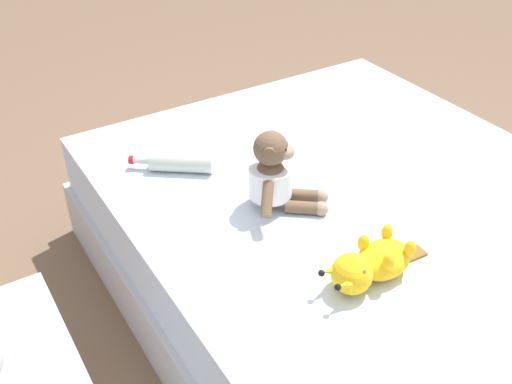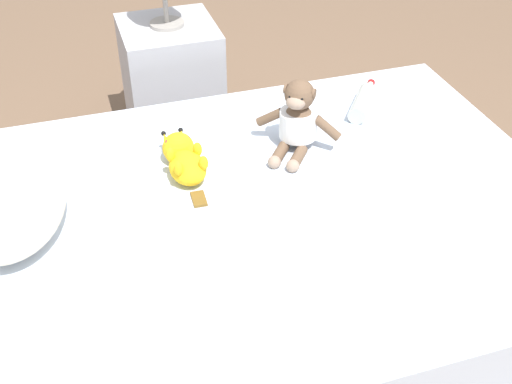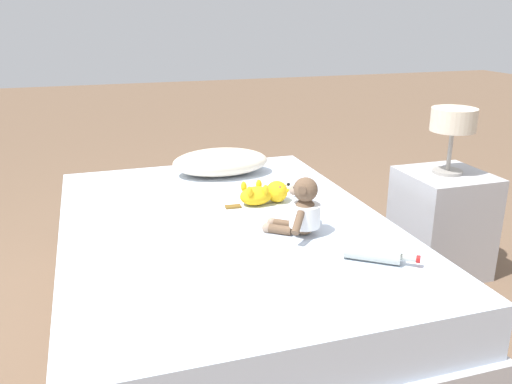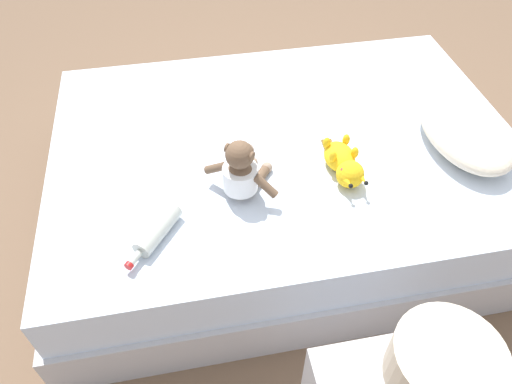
{
  "view_description": "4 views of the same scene",
  "coord_description": "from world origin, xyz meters",
  "px_view_note": "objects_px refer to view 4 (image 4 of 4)",
  "views": [
    {
      "loc": [
        1.02,
        0.91,
        1.4
      ],
      "look_at": [
        0.32,
        -0.21,
        0.48
      ],
      "focal_mm": 41.51,
      "sensor_mm": 36.0,
      "label": 1
    },
    {
      "loc": [
        -1.4,
        0.44,
        1.59
      ],
      "look_at": [
        0.0,
        0.0,
        0.46
      ],
      "focal_mm": 45.76,
      "sensor_mm": 36.0,
      "label": 2
    },
    {
      "loc": [
        -0.51,
        -2.02,
        1.24
      ],
      "look_at": [
        0.19,
        0.16,
        0.47
      ],
      "focal_mm": 37.45,
      "sensor_mm": 36.0,
      "label": 3
    },
    {
      "loc": [
        1.41,
        -0.39,
        1.64
      ],
      "look_at": [
        0.32,
        -0.18,
        0.47
      ],
      "focal_mm": 33.5,
      "sensor_mm": 36.0,
      "label": 4
    }
  ],
  "objects_px": {
    "pillow": "(466,129)",
    "plush_yellow_creature": "(344,164)",
    "glass_bottle": "(157,231)",
    "plush_monkey": "(242,172)",
    "bedside_lamp": "(441,369)",
    "bed": "(284,176)"
  },
  "relations": [
    {
      "from": "pillow",
      "to": "glass_bottle",
      "type": "bearing_deg",
      "value": -77.92
    },
    {
      "from": "plush_monkey",
      "to": "glass_bottle",
      "type": "height_order",
      "value": "plush_monkey"
    },
    {
      "from": "pillow",
      "to": "plush_yellow_creature",
      "type": "relative_size",
      "value": 1.62
    },
    {
      "from": "pillow",
      "to": "bedside_lamp",
      "type": "xyz_separation_m",
      "value": [
        0.95,
        -0.64,
        0.27
      ]
    },
    {
      "from": "bed",
      "to": "pillow",
      "type": "bearing_deg",
      "value": 77.47
    },
    {
      "from": "plush_yellow_creature",
      "to": "bedside_lamp",
      "type": "height_order",
      "value": "bedside_lamp"
    },
    {
      "from": "plush_yellow_creature",
      "to": "pillow",
      "type": "bearing_deg",
      "value": 98.91
    },
    {
      "from": "glass_bottle",
      "to": "bedside_lamp",
      "type": "relative_size",
      "value": 0.76
    },
    {
      "from": "pillow",
      "to": "plush_monkey",
      "type": "bearing_deg",
      "value": -83.19
    },
    {
      "from": "plush_monkey",
      "to": "bedside_lamp",
      "type": "relative_size",
      "value": 0.82
    },
    {
      "from": "bed",
      "to": "pillow",
      "type": "height_order",
      "value": "pillow"
    },
    {
      "from": "pillow",
      "to": "bedside_lamp",
      "type": "distance_m",
      "value": 1.18
    },
    {
      "from": "pillow",
      "to": "bed",
      "type": "bearing_deg",
      "value": -102.53
    },
    {
      "from": "bed",
      "to": "plush_yellow_creature",
      "type": "height_order",
      "value": "plush_yellow_creature"
    },
    {
      "from": "plush_monkey",
      "to": "plush_yellow_creature",
      "type": "distance_m",
      "value": 0.38
    },
    {
      "from": "glass_bottle",
      "to": "bedside_lamp",
      "type": "xyz_separation_m",
      "value": [
        0.7,
        0.55,
        0.31
      ]
    },
    {
      "from": "pillow",
      "to": "glass_bottle",
      "type": "height_order",
      "value": "pillow"
    },
    {
      "from": "pillow",
      "to": "plush_yellow_creature",
      "type": "distance_m",
      "value": 0.52
    },
    {
      "from": "bedside_lamp",
      "to": "plush_yellow_creature",
      "type": "bearing_deg",
      "value": 171.54
    },
    {
      "from": "plush_monkey",
      "to": "glass_bottle",
      "type": "bearing_deg",
      "value": -63.83
    },
    {
      "from": "bed",
      "to": "plush_monkey",
      "type": "relative_size",
      "value": 7.4
    },
    {
      "from": "pillow",
      "to": "plush_yellow_creature",
      "type": "bearing_deg",
      "value": -81.09
    }
  ]
}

